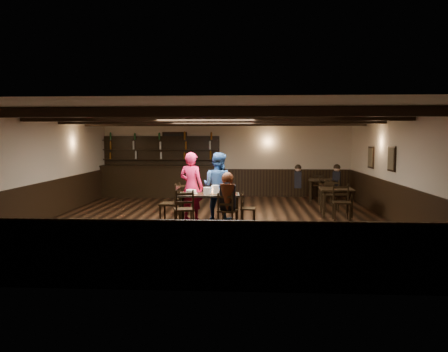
# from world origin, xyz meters

# --- Properties ---
(ground) EXTENTS (10.00, 10.00, 0.00)m
(ground) POSITION_xyz_m (0.00, 0.00, 0.00)
(ground) COLOR black
(ground) RESTS_ON ground
(room_shell) EXTENTS (9.02, 10.02, 2.71)m
(room_shell) POSITION_xyz_m (0.01, 0.04, 1.75)
(room_shell) COLOR beige
(room_shell) RESTS_ON ground
(dining_table) EXTENTS (1.53, 0.83, 0.75)m
(dining_table) POSITION_xyz_m (-0.17, -0.22, 0.66)
(dining_table) COLOR black
(dining_table) RESTS_ON ground
(chair_near_left) EXTENTS (0.54, 0.52, 0.95)m
(chair_near_left) POSITION_xyz_m (-0.67, -1.03, 0.56)
(chair_near_left) COLOR black
(chair_near_left) RESTS_ON ground
(chair_near_right) EXTENTS (0.50, 0.49, 0.87)m
(chair_near_right) POSITION_xyz_m (0.30, -0.90, 0.51)
(chair_near_right) COLOR black
(chair_near_right) RESTS_ON ground
(chair_end_left) EXTENTS (0.49, 0.51, 1.02)m
(chair_end_left) POSITION_xyz_m (-1.05, -0.32, 0.59)
(chair_end_left) COLOR black
(chair_end_left) RESTS_ON ground
(chair_end_right) EXTENTS (0.38, 0.40, 0.79)m
(chair_end_right) POSITION_xyz_m (0.73, -0.23, 0.46)
(chair_end_right) COLOR black
(chair_end_right) RESTS_ON ground
(chair_far_pushed) EXTENTS (0.56, 0.56, 0.88)m
(chair_far_pushed) POSITION_xyz_m (-1.02, 1.05, 0.51)
(chair_far_pushed) COLOR black
(chair_far_pushed) RESTS_ON ground
(woman_pink) EXTENTS (0.75, 0.62, 1.77)m
(woman_pink) POSITION_xyz_m (-0.67, 0.19, 0.88)
(woman_pink) COLOR #F91851
(woman_pink) RESTS_ON ground
(man_blue) EXTENTS (1.05, 0.95, 1.76)m
(man_blue) POSITION_xyz_m (0.01, 0.34, 0.88)
(man_blue) COLOR navy
(man_blue) RESTS_ON ground
(seated_person) EXTENTS (0.37, 0.56, 0.91)m
(seated_person) POSITION_xyz_m (0.32, -0.85, 0.87)
(seated_person) COLOR black
(seated_person) RESTS_ON ground
(cake) EXTENTS (0.31, 0.31, 0.10)m
(cake) POSITION_xyz_m (-0.62, -0.20, 0.80)
(cake) COLOR white
(cake) RESTS_ON dining_table
(plate_stack_a) EXTENTS (0.18, 0.18, 0.17)m
(plate_stack_a) POSITION_xyz_m (-0.22, -0.28, 0.84)
(plate_stack_a) COLOR white
(plate_stack_a) RESTS_ON dining_table
(plate_stack_b) EXTENTS (0.18, 0.18, 0.21)m
(plate_stack_b) POSITION_xyz_m (-0.02, -0.14, 0.86)
(plate_stack_b) COLOR white
(plate_stack_b) RESTS_ON dining_table
(tea_light) EXTENTS (0.05, 0.05, 0.06)m
(tea_light) POSITION_xyz_m (-0.16, -0.16, 0.78)
(tea_light) COLOR #A5A8AD
(tea_light) RESTS_ON dining_table
(salt_shaker) EXTENTS (0.04, 0.04, 0.09)m
(salt_shaker) POSITION_xyz_m (0.24, -0.28, 0.80)
(salt_shaker) COLOR silver
(salt_shaker) RESTS_ON dining_table
(pepper_shaker) EXTENTS (0.04, 0.04, 0.09)m
(pepper_shaker) POSITION_xyz_m (0.20, -0.28, 0.80)
(pepper_shaker) COLOR #A5A8AD
(pepper_shaker) RESTS_ON dining_table
(drink_glass) EXTENTS (0.08, 0.08, 0.12)m
(drink_glass) POSITION_xyz_m (0.09, -0.12, 0.81)
(drink_glass) COLOR silver
(drink_glass) RESTS_ON dining_table
(menu_red) EXTENTS (0.35, 0.33, 0.00)m
(menu_red) POSITION_xyz_m (0.34, -0.31, 0.75)
(menu_red) COLOR maroon
(menu_red) RESTS_ON dining_table
(menu_blue) EXTENTS (0.31, 0.28, 0.00)m
(menu_blue) POSITION_xyz_m (0.31, -0.04, 0.75)
(menu_blue) COLOR #0F174F
(menu_blue) RESTS_ON dining_table
(bar_counter) EXTENTS (4.51, 0.70, 2.20)m
(bar_counter) POSITION_xyz_m (-2.41, 4.72, 0.73)
(bar_counter) COLOR black
(bar_counter) RESTS_ON ground
(back_table_a) EXTENTS (0.92, 0.92, 0.75)m
(back_table_a) POSITION_xyz_m (3.21, 1.14, 0.65)
(back_table_a) COLOR black
(back_table_a) RESTS_ON ground
(back_table_b) EXTENTS (0.98, 0.98, 0.75)m
(back_table_b) POSITION_xyz_m (3.25, 3.79, 0.65)
(back_table_b) COLOR black
(back_table_b) RESTS_ON ground
(bg_patron_left) EXTENTS (0.27, 0.40, 0.78)m
(bg_patron_left) POSITION_xyz_m (2.46, 3.74, 0.86)
(bg_patron_left) COLOR black
(bg_patron_left) RESTS_ON ground
(bg_patron_right) EXTENTS (0.33, 0.44, 0.80)m
(bg_patron_right) POSITION_xyz_m (3.74, 3.73, 0.86)
(bg_patron_right) COLOR black
(bg_patron_right) RESTS_ON ground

